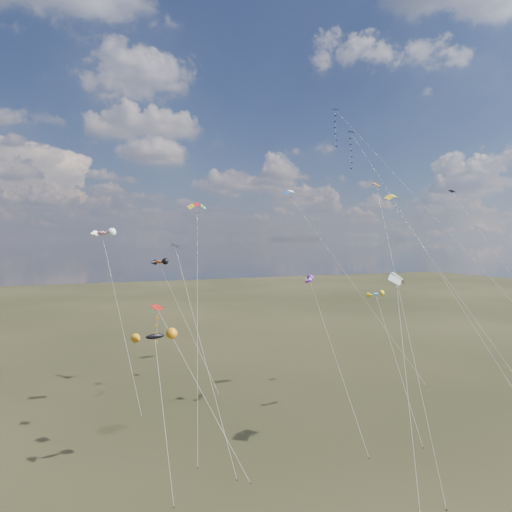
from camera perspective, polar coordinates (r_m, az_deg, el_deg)
name	(u,v)px	position (r m, az deg, el deg)	size (l,w,h in m)	color
ground	(338,490)	(43.31, 10.18, -26.89)	(400.00, 400.00, 0.00)	black
diamond_black_high	(362,167)	(63.52, 13.10, 10.81)	(4.14, 29.09, 35.87)	black
diamond_navy_tall	(357,150)	(59.16, 12.48, 12.85)	(17.62, 28.69, 37.60)	#0D0B47
diamond_black_mid	(189,299)	(46.08, -8.36, -5.32)	(3.56, 11.09, 20.54)	black
diamond_red_low	(161,331)	(45.74, -11.74, -9.19)	(7.06, 9.71, 14.56)	#AC1711
diamond_navy_right	(458,224)	(67.79, 23.94, 3.64)	(11.47, 14.73, 27.69)	#131051
diamond_orange_center	(393,262)	(50.01, 16.74, -0.69)	(7.57, 18.98, 27.69)	orange
parafoil_yellow	(394,197)	(64.41, 16.87, 7.08)	(7.37, 20.27, 27.43)	gold
parafoil_blue_white	(292,192)	(75.53, 4.48, 7.96)	(14.53, 17.58, 29.46)	blue
parafoil_striped	(397,276)	(47.01, 17.23, -2.44)	(7.57, 11.68, 18.14)	gold
parafoil_tricolor	(197,206)	(55.48, -7.37, 6.24)	(4.86, 14.28, 25.71)	yellow
novelty_black_orange	(155,337)	(42.96, -12.50, -9.80)	(3.71, 7.72, 12.73)	black
novelty_orange_black	(159,262)	(67.14, -12.01, -0.78)	(7.75, 9.67, 18.28)	#C64717
novelty_white_purple	(310,280)	(57.07, 6.79, -3.00)	(2.34, 15.38, 16.49)	silver
novelty_redwhite_stripe	(102,233)	(69.82, -18.66, 2.71)	(5.02, 16.90, 22.61)	red
novelty_blue_yellow	(376,295)	(56.76, 14.80, -4.72)	(2.59, 10.41, 14.82)	blue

